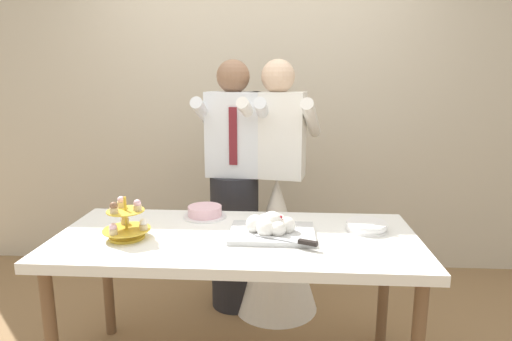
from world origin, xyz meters
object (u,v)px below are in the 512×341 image
round_cake (205,212)px  person_bride (277,226)px  dessert_table (236,249)px  main_cake_tray (272,228)px  cupcake_stand (126,223)px  plate_stack (367,226)px  person_groom (234,201)px

round_cake → person_bride: size_ratio=0.14×
dessert_table → main_cake_tray: (0.18, 0.01, 0.11)m
cupcake_stand → main_cake_tray: bearing=6.8°
plate_stack → person_groom: size_ratio=0.13×
main_cake_tray → plate_stack: main_cake_tray is taller
cupcake_stand → main_cake_tray: 0.71m
plate_stack → person_groom: (-0.75, 0.61, -0.05)m
round_cake → person_groom: person_groom is taller
dessert_table → cupcake_stand: size_ratio=7.83×
dessert_table → person_bride: bearing=74.7°
main_cake_tray → round_cake: (-0.38, 0.27, -0.01)m
cupcake_stand → plate_stack: (1.19, 0.19, -0.06)m
round_cake → person_bride: (0.40, 0.42, -0.22)m
dessert_table → person_bride: (0.19, 0.69, -0.12)m
dessert_table → plate_stack: plate_stack is taller
plate_stack → person_groom: bearing=141.1°
person_groom → person_bride: (0.28, -0.03, -0.16)m
cupcake_stand → plate_stack: size_ratio=1.08×
cupcake_stand → main_cake_tray: (0.70, 0.08, -0.04)m
plate_stack → person_bride: 0.77m
dessert_table → person_groom: size_ratio=1.08×
main_cake_tray → plate_stack: (0.49, 0.11, -0.02)m
dessert_table → person_groom: bearing=97.2°
round_cake → person_bride: 0.62m
person_groom → main_cake_tray: bearing=-69.5°
plate_stack → cupcake_stand: bearing=-170.7°
cupcake_stand → person_bride: 1.09m
plate_stack → person_groom: person_groom is taller
dessert_table → person_bride: 0.73m
round_cake → person_bride: bearing=46.4°
dessert_table → plate_stack: size_ratio=8.48×
dessert_table → main_cake_tray: size_ratio=4.24×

